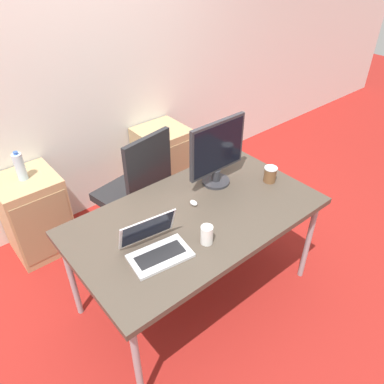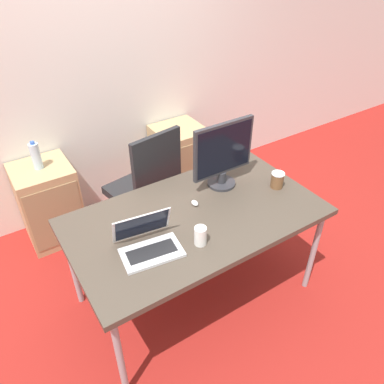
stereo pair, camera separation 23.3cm
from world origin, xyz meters
name	(u,v)px [view 1 (the left image)]	position (x,y,z in m)	size (l,w,h in m)	color
ground_plane	(196,292)	(0.00, 0.00, 0.00)	(14.00, 14.00, 0.00)	maroon
wall_back	(77,73)	(0.00, 1.49, 1.30)	(10.00, 0.05, 2.60)	silver
desk	(197,220)	(0.00, 0.00, 0.72)	(1.62, 0.92, 0.77)	#473D33
office_chair	(136,201)	(0.03, 0.81, 0.38)	(0.56, 0.59, 1.05)	#232326
cabinet_left	(35,215)	(-0.68, 1.22, 0.35)	(0.46, 0.46, 0.70)	tan
cabinet_right	(163,161)	(0.61, 1.22, 0.35)	(0.46, 0.46, 0.70)	tan
water_bottle	(20,167)	(-0.68, 1.23, 0.81)	(0.07, 0.07, 0.23)	silver
laptop_center	(156,247)	(-0.40, -0.11, 0.81)	(0.37, 0.31, 0.21)	silver
monitor	(217,153)	(0.34, 0.19, 1.01)	(0.46, 0.20, 0.48)	#2D2D33
mouse	(194,203)	(0.05, 0.09, 0.78)	(0.04, 0.06, 0.03)	silver
coffee_cup_white	(207,235)	(-0.12, -0.23, 0.83)	(0.07, 0.07, 0.12)	white
coffee_cup_brown	(270,174)	(0.65, -0.05, 0.82)	(0.09, 0.09, 0.11)	brown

